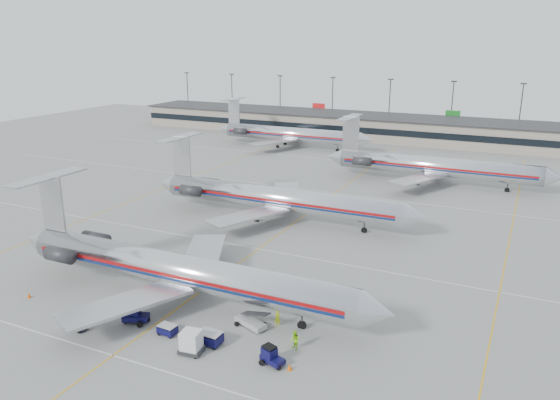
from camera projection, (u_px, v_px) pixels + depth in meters
The scene contains 19 objects.
ground at pixel (219, 278), 63.87m from camera, with size 260.00×260.00×0.00m, color gray.
apron_markings at pixel (259, 249), 72.53m from camera, with size 160.00×0.15×0.02m, color silver.
terminal at pixel (408, 129), 147.82m from camera, with size 162.00×17.00×6.25m.
light_mast_row at pixel (420, 103), 158.42m from camera, with size 163.60×0.40×15.28m.
jet_foreground at pixel (176, 269), 57.78m from camera, with size 45.55×26.82×11.92m.
jet_second_row at pixel (274, 198), 83.55m from camera, with size 44.94×26.46×11.76m.
jet_third_row at pixel (431, 166), 103.94m from camera, with size 44.13×27.14×12.07m.
jet_back_row at pixel (288, 134), 138.75m from camera, with size 42.76×26.30×11.69m.
tug_left at pixel (75, 322), 52.44m from camera, with size 2.08×1.12×1.65m.
tug_center at pixel (134, 314), 53.59m from camera, with size 2.76×2.06×2.01m.
tug_right at pixel (271, 356), 46.74m from camera, with size 2.38×1.73×1.74m.
cart_inner at pixel (210, 338), 49.87m from camera, with size 2.19×1.53×1.22m.
cart_outer at pixel (167, 330), 51.54m from camera, with size 1.78×1.26×0.98m.
uld_container at pixel (191, 342), 48.41m from camera, with size 2.20×1.91×2.12m.
belt_loader at pixel (251, 321), 52.91m from camera, with size 4.22×2.39×2.16m.
ramp_worker_near at pixel (278, 318), 52.99m from camera, with size 0.59×0.39×1.61m, color #C6D914.
ramp_worker_far at pixel (295, 340), 48.96m from camera, with size 0.88×0.69×1.82m, color #8ADC14.
cone_right at pixel (290, 367), 46.09m from camera, with size 0.44×0.44×0.60m, color #EE5B07.
cone_left at pixel (29, 295), 58.90m from camera, with size 0.43×0.43×0.59m, color #EE5B07.
Camera 1 is at (31.45, -49.92, 27.05)m, focal length 35.00 mm.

